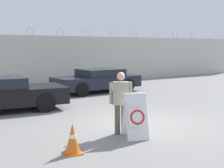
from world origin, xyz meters
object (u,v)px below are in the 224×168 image
traffic_cone_near (73,139)px  parked_car_rear_sedan (97,80)px  security_guard (121,100)px  barricade_sign (135,116)px

traffic_cone_near → parked_car_rear_sedan: (5.13, 8.04, 0.28)m
traffic_cone_near → parked_car_rear_sedan: bearing=57.5°
traffic_cone_near → security_guard: bearing=23.3°
security_guard → traffic_cone_near: size_ratio=2.44×
security_guard → barricade_sign: bearing=131.8°
barricade_sign → security_guard: bearing=120.6°
security_guard → traffic_cone_near: 2.03m
barricade_sign → parked_car_rear_sedan: bearing=85.7°
barricade_sign → security_guard: 0.63m
traffic_cone_near → parked_car_rear_sedan: parked_car_rear_sedan is taller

